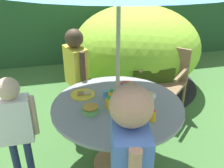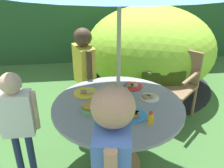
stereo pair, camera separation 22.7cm
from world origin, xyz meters
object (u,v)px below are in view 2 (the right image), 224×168
object	(u,v)px
plate_mid_left	(86,93)
juice_bottle_near_right	(124,94)
wooden_chair	(176,80)
juice_bottle_center_back	(125,90)
juice_bottle_mid_right	(151,118)
garden_table	(118,119)
plate_center_front	(133,86)
child_in_white_shirt	(17,114)
juice_bottle_front_edge	(109,103)
child_in_yellow_shirt	(84,65)
child_in_blue_shirt	(113,162)
snack_bowl	(90,107)
plate_far_left	(149,97)
dome_tent	(150,48)
plate_near_left	(133,115)
juice_bottle_far_right	(113,95)
cup_near	(108,93)

from	to	relation	value
plate_mid_left	juice_bottle_near_right	size ratio (longest dim) A/B	1.90
wooden_chair	juice_bottle_center_back	bearing A→B (deg)	-93.43
juice_bottle_mid_right	garden_table	bearing A→B (deg)	124.89
plate_center_front	juice_bottle_center_back	world-z (taller)	juice_bottle_center_back
child_in_white_shirt	juice_bottle_front_edge	size ratio (longest dim) A/B	9.37
child_in_yellow_shirt	juice_bottle_near_right	distance (m)	0.85
child_in_blue_shirt	juice_bottle_front_edge	xyz separation A→B (m)	(0.06, 0.86, -0.11)
snack_bowl	plate_far_left	xyz separation A→B (m)	(0.60, 0.16, -0.02)
child_in_blue_shirt	snack_bowl	world-z (taller)	child_in_blue_shirt
wooden_chair	snack_bowl	bearing A→B (deg)	-95.08
dome_tent	juice_bottle_mid_right	bearing A→B (deg)	-101.07
child_in_white_shirt	juice_bottle_center_back	world-z (taller)	child_in_white_shirt
wooden_chair	juice_bottle_near_right	size ratio (longest dim) A/B	7.11
plate_mid_left	juice_bottle_near_right	distance (m)	0.40
child_in_white_shirt	juice_bottle_near_right	world-z (taller)	child_in_white_shirt
child_in_yellow_shirt	juice_bottle_front_edge	distance (m)	0.93
dome_tent	plate_near_left	xyz separation A→B (m)	(-0.66, -2.01, 0.10)
snack_bowl	juice_bottle_mid_right	world-z (taller)	juice_bottle_mid_right
child_in_blue_shirt	wooden_chair	bearing A→B (deg)	-20.94
wooden_chair	juice_bottle_front_edge	world-z (taller)	wooden_chair
child_in_blue_shirt	plate_far_left	world-z (taller)	child_in_blue_shirt
plate_near_left	plate_mid_left	bearing A→B (deg)	131.63
child_in_yellow_shirt	juice_bottle_far_right	world-z (taller)	child_in_yellow_shirt
juice_bottle_center_back	child_in_yellow_shirt	bearing A→B (deg)	120.54
plate_mid_left	cup_near	distance (m)	0.23
plate_mid_left	juice_bottle_far_right	world-z (taller)	juice_bottle_far_right
plate_near_left	child_in_white_shirt	bearing A→B (deg)	169.61
dome_tent	juice_bottle_mid_right	size ratio (longest dim) A/B	19.40
child_in_yellow_shirt	juice_bottle_near_right	world-z (taller)	child_in_yellow_shirt
juice_bottle_far_right	juice_bottle_front_edge	world-z (taller)	juice_bottle_front_edge
plate_center_front	juice_bottle_mid_right	world-z (taller)	juice_bottle_mid_right
child_in_yellow_shirt	snack_bowl	distance (m)	0.94
juice_bottle_near_right	garden_table	bearing A→B (deg)	-125.23
child_in_blue_shirt	juice_bottle_far_right	distance (m)	1.01
plate_far_left	juice_bottle_mid_right	bearing A→B (deg)	-103.12
plate_far_left	juice_bottle_front_edge	world-z (taller)	juice_bottle_front_edge
juice_bottle_far_right	juice_bottle_mid_right	size ratio (longest dim) A/B	1.02
child_in_blue_shirt	plate_mid_left	world-z (taller)	child_in_blue_shirt
juice_bottle_far_right	plate_far_left	bearing A→B (deg)	-0.03
dome_tent	juice_bottle_near_right	distance (m)	1.86
plate_near_left	dome_tent	bearing A→B (deg)	71.69
juice_bottle_far_right	snack_bowl	bearing A→B (deg)	-144.74
child_in_yellow_shirt	juice_bottle_center_back	distance (m)	0.79
snack_bowl	juice_bottle_near_right	xyz separation A→B (m)	(0.34, 0.17, 0.03)
snack_bowl	garden_table	bearing A→B (deg)	15.55
plate_center_front	juice_bottle_far_right	size ratio (longest dim) A/B	1.79
juice_bottle_front_edge	juice_bottle_center_back	bearing A→B (deg)	50.29
wooden_chair	child_in_yellow_shirt	bearing A→B (deg)	-132.94
juice_bottle_center_back	cup_near	size ratio (longest dim) A/B	1.75
snack_bowl	plate_center_front	size ratio (longest dim) A/B	0.77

